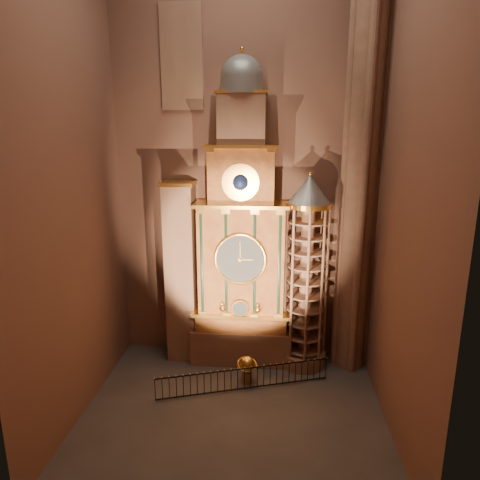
# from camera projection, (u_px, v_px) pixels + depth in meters

# --- Properties ---
(floor) EXTENTS (14.00, 14.00, 0.00)m
(floor) POSITION_uv_depth(u_px,v_px,m) (233.00, 412.00, 20.02)
(floor) COLOR #383330
(floor) RESTS_ON ground
(wall_back) EXTENTS (22.00, 0.00, 22.00)m
(wall_back) POSITION_uv_depth(u_px,v_px,m) (243.00, 166.00, 23.15)
(wall_back) COLOR brown
(wall_back) RESTS_ON floor
(wall_left) EXTENTS (0.00, 22.00, 22.00)m
(wall_left) POSITION_uv_depth(u_px,v_px,m) (66.00, 175.00, 17.92)
(wall_left) COLOR brown
(wall_left) RESTS_ON floor
(wall_right) EXTENTS (0.00, 22.00, 22.00)m
(wall_right) POSITION_uv_depth(u_px,v_px,m) (409.00, 178.00, 16.78)
(wall_right) COLOR brown
(wall_right) RESTS_ON floor
(astronomical_clock) EXTENTS (5.60, 2.41, 16.70)m
(astronomical_clock) POSITION_uv_depth(u_px,v_px,m) (242.00, 247.00, 23.20)
(astronomical_clock) COLOR #8C634C
(astronomical_clock) RESTS_ON floor
(portrait_tower) EXTENTS (1.80, 1.60, 10.20)m
(portrait_tower) POSITION_uv_depth(u_px,v_px,m) (181.00, 272.00, 23.86)
(portrait_tower) COLOR #8C634C
(portrait_tower) RESTS_ON floor
(stair_turret) EXTENTS (2.50, 2.50, 10.80)m
(stair_turret) POSITION_uv_depth(u_px,v_px,m) (306.00, 275.00, 23.00)
(stair_turret) COLOR #8C634C
(stair_turret) RESTS_ON floor
(gothic_pier) EXTENTS (2.04, 2.04, 22.00)m
(gothic_pier) POSITION_uv_depth(u_px,v_px,m) (362.00, 168.00, 21.68)
(gothic_pier) COLOR #8C634C
(gothic_pier) RESTS_ON floor
(stained_glass_window) EXTENTS (2.20, 0.14, 5.20)m
(stained_glass_window) POSITION_uv_depth(u_px,v_px,m) (182.00, 57.00, 21.99)
(stained_glass_window) COLOR navy
(stained_glass_window) RESTS_ON wall_back
(celestial_globe) EXTENTS (1.30, 1.27, 1.47)m
(celestial_globe) POSITION_uv_depth(u_px,v_px,m) (247.00, 367.00, 22.21)
(celestial_globe) COLOR #8C634C
(celestial_globe) RESTS_ON floor
(iron_railing) EXTENTS (8.47, 2.71, 1.18)m
(iron_railing) POSITION_uv_depth(u_px,v_px,m) (244.00, 379.00, 21.60)
(iron_railing) COLOR black
(iron_railing) RESTS_ON floor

